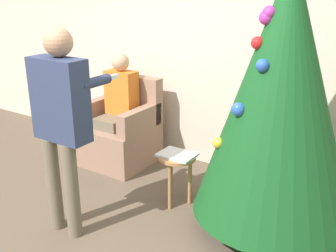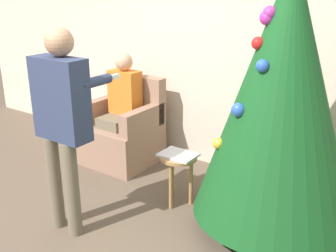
{
  "view_description": "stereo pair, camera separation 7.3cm",
  "coord_description": "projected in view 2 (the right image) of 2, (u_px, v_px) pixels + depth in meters",
  "views": [
    {
      "loc": [
        1.97,
        -1.61,
        1.98
      ],
      "look_at": [
        0.38,
        0.82,
        0.94
      ],
      "focal_mm": 42.0,
      "sensor_mm": 36.0,
      "label": 1
    },
    {
      "loc": [
        2.03,
        -1.57,
        1.98
      ],
      "look_at": [
        0.38,
        0.82,
        0.94
      ],
      "focal_mm": 42.0,
      "sensor_mm": 36.0,
      "label": 2
    }
  ],
  "objects": [
    {
      "name": "laptop",
      "position": [
        178.0,
        155.0,
        3.63
      ],
      "size": [
        0.33,
        0.25,
        0.02
      ],
      "color": "silver",
      "rests_on": "side_stool"
    },
    {
      "name": "christmas_tree",
      "position": [
        282.0,
        95.0,
        3.0
      ],
      "size": [
        1.31,
        1.31,
        2.22
      ],
      "color": "brown",
      "rests_on": "ground_plane"
    },
    {
      "name": "person_seated",
      "position": [
        121.0,
        104.0,
        4.49
      ],
      "size": [
        0.36,
        0.46,
        1.28
      ],
      "color": "#6B604C",
      "rests_on": "ground_plane"
    },
    {
      "name": "side_stool",
      "position": [
        178.0,
        165.0,
        3.67
      ],
      "size": [
        0.35,
        0.35,
        0.5
      ],
      "color": "#A37547",
      "rests_on": "ground_plane"
    },
    {
      "name": "armchair",
      "position": [
        124.0,
        133.0,
        4.63
      ],
      "size": [
        0.78,
        0.74,
        0.99
      ],
      "color": "#93705B",
      "rests_on": "ground_plane"
    },
    {
      "name": "wall_back",
      "position": [
        214.0,
        48.0,
        4.24
      ],
      "size": [
        8.0,
        0.06,
        2.7
      ],
      "color": "beige",
      "rests_on": "ground_plane"
    },
    {
      "name": "person_standing",
      "position": [
        62.0,
        114.0,
        3.09
      ],
      "size": [
        0.48,
        0.57,
        1.7
      ],
      "color": "#6B604C",
      "rests_on": "ground_plane"
    }
  ]
}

